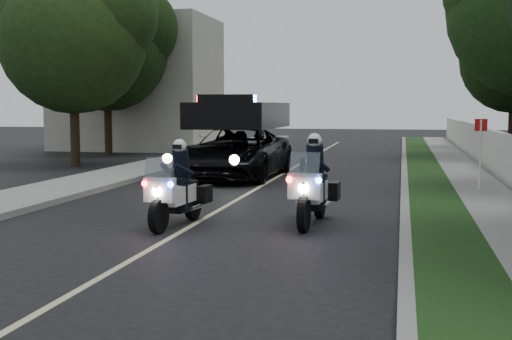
% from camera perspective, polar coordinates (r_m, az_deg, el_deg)
% --- Properties ---
extents(ground, '(120.00, 120.00, 0.00)m').
position_cam_1_polar(ground, '(10.36, -11.24, -7.89)').
color(ground, black).
rests_on(ground, ground).
extents(curb_right, '(0.20, 60.00, 0.15)m').
position_cam_1_polar(curb_right, '(19.39, 12.20, -1.51)').
color(curb_right, gray).
rests_on(curb_right, ground).
extents(grass_verge, '(1.20, 60.00, 0.16)m').
position_cam_1_polar(grass_verge, '(19.41, 14.26, -1.54)').
color(grass_verge, '#193814').
rests_on(grass_verge, ground).
extents(sidewalk_right, '(1.40, 60.00, 0.16)m').
position_cam_1_polar(sidewalk_right, '(19.50, 18.08, -1.61)').
color(sidewalk_right, gray).
rests_on(sidewalk_right, ground).
extents(curb_left, '(0.20, 60.00, 0.15)m').
position_cam_1_polar(curb_left, '(21.02, -10.76, -0.95)').
color(curb_left, gray).
rests_on(curb_left, ground).
extents(sidewalk_left, '(2.00, 60.00, 0.16)m').
position_cam_1_polar(sidewalk_left, '(21.47, -13.47, -0.87)').
color(sidewalk_left, gray).
rests_on(sidewalk_left, ground).
extents(building_far, '(8.00, 6.00, 7.00)m').
position_cam_1_polar(building_far, '(37.96, -9.72, 7.02)').
color(building_far, '#A8A396').
rests_on(building_far, ground).
extents(lane_marking, '(0.12, 50.00, 0.01)m').
position_cam_1_polar(lane_marking, '(19.81, 0.25, -1.45)').
color(lane_marking, '#BFB78C').
rests_on(lane_marking, ground).
extents(police_moto_left, '(0.88, 2.06, 1.71)m').
position_cam_1_polar(police_moto_left, '(13.66, -6.51, -4.60)').
color(police_moto_left, silver).
rests_on(police_moto_left, ground).
extents(police_moto_right, '(0.86, 2.17, 1.81)m').
position_cam_1_polar(police_moto_right, '(13.80, 4.70, -4.48)').
color(police_moto_right, silver).
rests_on(police_moto_right, ground).
extents(police_suv, '(2.91, 6.01, 2.89)m').
position_cam_1_polar(police_suv, '(22.49, -1.65, -0.65)').
color(police_suv, black).
rests_on(police_suv, ground).
extents(bicycle, '(0.79, 1.78, 0.90)m').
position_cam_1_polar(bicycle, '(35.06, 0.26, 1.52)').
color(bicycle, black).
rests_on(bicycle, ground).
extents(cyclist, '(0.65, 0.47, 1.70)m').
position_cam_1_polar(cyclist, '(35.06, 0.26, 1.52)').
color(cyclist, black).
rests_on(cyclist, ground).
extents(sign_post, '(0.37, 0.37, 2.08)m').
position_cam_1_polar(sign_post, '(18.90, 17.97, -2.06)').
color(sign_post, '#B60D22').
rests_on(sign_post, ground).
extents(tree_right_e, '(6.58, 6.58, 9.08)m').
position_cam_1_polar(tree_right_e, '(37.98, 20.34, 1.48)').
color(tree_right_e, black).
rests_on(tree_right_e, ground).
extents(tree_left_near, '(6.38, 6.38, 9.41)m').
position_cam_1_polar(tree_left_near, '(27.70, -14.69, 0.32)').
color(tree_left_near, '#1F3B13').
rests_on(tree_left_near, ground).
extents(tree_left_far, '(6.46, 6.46, 9.63)m').
position_cam_1_polar(tree_left_far, '(33.63, -12.09, 1.24)').
color(tree_left_far, black).
rests_on(tree_left_far, ground).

